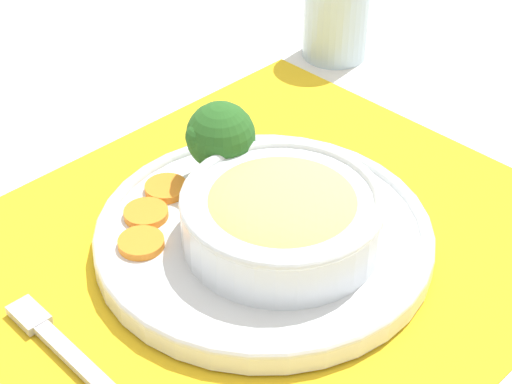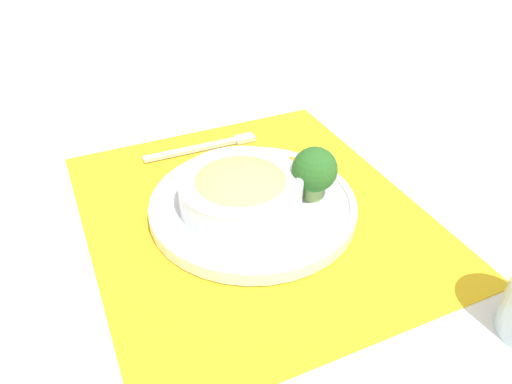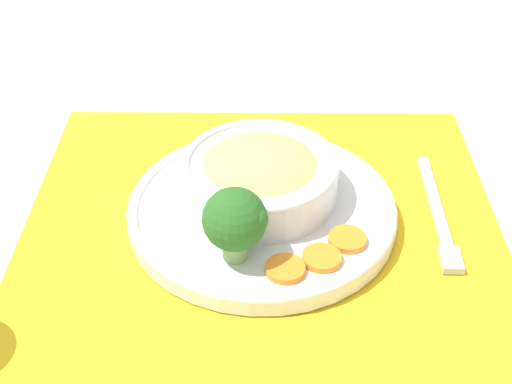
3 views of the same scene
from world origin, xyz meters
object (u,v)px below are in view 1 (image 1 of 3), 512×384
water_glass (336,16)px  broccoli_floret (220,137)px  bowl (282,214)px  fork (73,357)px

water_glass → broccoli_floret: bearing=-165.6°
bowl → broccoli_floret: bearing=70.3°
bowl → broccoli_floret: 0.10m
fork → water_glass: bearing=20.8°
broccoli_floret → fork: broccoli_floret is taller
bowl → fork: (-0.18, 0.05, -0.04)m
water_glass → bowl: bearing=-152.6°
water_glass → fork: water_glass is taller
fork → broccoli_floret: bearing=19.2°
bowl → fork: bowl is taller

